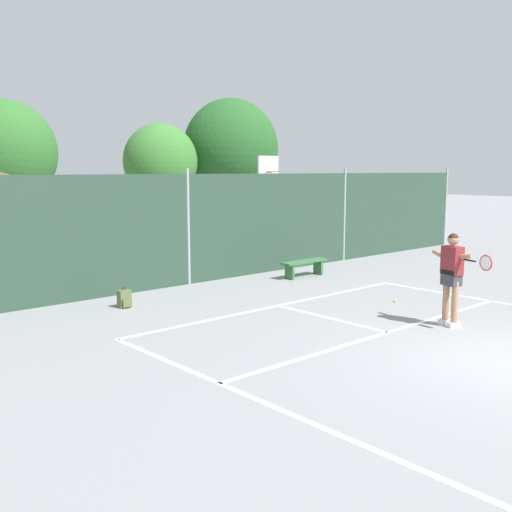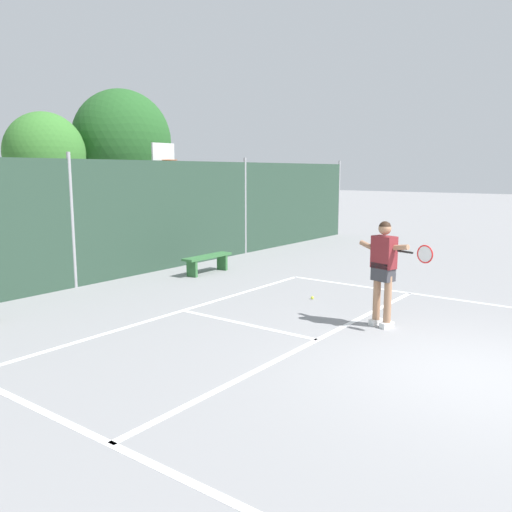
{
  "view_description": "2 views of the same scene",
  "coord_description": "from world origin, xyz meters",
  "views": [
    {
      "loc": [
        -9.19,
        -4.02,
        3.08
      ],
      "look_at": [
        -0.03,
        6.22,
        1.08
      ],
      "focal_mm": 41.44,
      "sensor_mm": 36.0,
      "label": 1
    },
    {
      "loc": [
        -7.15,
        -1.62,
        2.7
      ],
      "look_at": [
        -0.26,
        3.51,
        1.31
      ],
      "focal_mm": 36.93,
      "sensor_mm": 36.0,
      "label": 2
    }
  ],
  "objects": [
    {
      "name": "basketball_hoop",
      "position": [
        4.4,
        10.6,
        2.31
      ],
      "size": [
        0.9,
        0.67,
        3.55
      ],
      "color": "yellow",
      "rests_on": "ground"
    },
    {
      "name": "ground_plane",
      "position": [
        0.0,
        0.0,
        0.0
      ],
      "size": [
        120.0,
        120.0,
        0.0
      ],
      "primitive_type": "plane",
      "color": "gray"
    },
    {
      "name": "courtside_bench",
      "position": [
        3.14,
        7.66,
        0.36
      ],
      "size": [
        1.6,
        0.36,
        0.48
      ],
      "color": "#336B38",
      "rests_on": "ground"
    },
    {
      "name": "tennis_ball",
      "position": [
        2.32,
        3.94,
        0.03
      ],
      "size": [
        0.07,
        0.07,
        0.07
      ],
      "primitive_type": "sphere",
      "color": "#CCE033",
      "rests_on": "ground"
    },
    {
      "name": "court_markings",
      "position": [
        0.0,
        0.65,
        0.0
      ],
      "size": [
        8.3,
        11.1,
        0.01
      ],
      "color": "white",
      "rests_on": "ground"
    },
    {
      "name": "chainlink_fence",
      "position": [
        0.0,
        9.0,
        1.49
      ],
      "size": [
        26.09,
        0.09,
        3.13
      ],
      "color": "#284233",
      "rests_on": "ground"
    },
    {
      "name": "tennis_player",
      "position": [
        1.34,
        1.94,
        1.11
      ],
      "size": [
        0.37,
        1.42,
        1.85
      ],
      "color": "silver",
      "rests_on": "ground"
    }
  ]
}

